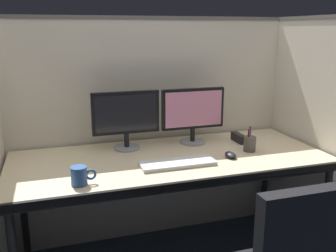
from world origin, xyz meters
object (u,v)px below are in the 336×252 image
at_px(monitor_left, 126,116).
at_px(monitor_right, 193,112).
at_px(desk, 171,165).
at_px(keyboard_main, 178,163).
at_px(coffee_mug, 80,176).
at_px(red_stapler, 239,138).
at_px(computer_mouse, 230,155).
at_px(pen_cup, 250,144).

distance_m(monitor_left, monitor_right, 0.45).
xyz_separation_m(desk, keyboard_main, (-0.01, -0.14, 0.06)).
bearing_deg(monitor_right, monitor_left, 178.88).
height_order(desk, coffee_mug, coffee_mug).
height_order(desk, keyboard_main, keyboard_main).
bearing_deg(red_stapler, keyboard_main, -150.93).
height_order(monitor_right, red_stapler, monitor_right).
xyz_separation_m(computer_mouse, coffee_mug, (-0.90, -0.14, 0.03)).
distance_m(keyboard_main, red_stapler, 0.62).
relative_size(monitor_left, pen_cup, 2.61).
bearing_deg(monitor_left, coffee_mug, -123.98).
distance_m(desk, keyboard_main, 0.15).
bearing_deg(coffee_mug, pen_cup, 11.60).
relative_size(keyboard_main, computer_mouse, 4.48).
bearing_deg(red_stapler, coffee_mug, -159.07).
distance_m(desk, monitor_left, 0.42).
relative_size(monitor_right, computer_mouse, 4.48).
xyz_separation_m(monitor_left, monitor_right, (0.45, -0.01, 0.00)).
bearing_deg(keyboard_main, coffee_mug, -168.09).
height_order(keyboard_main, red_stapler, red_stapler).
bearing_deg(pen_cup, computer_mouse, -155.73).
relative_size(desk, coffee_mug, 15.08).
bearing_deg(computer_mouse, keyboard_main, -175.75).
height_order(computer_mouse, coffee_mug, coffee_mug).
distance_m(monitor_left, coffee_mug, 0.63).
relative_size(monitor_right, coffee_mug, 3.41).
distance_m(monitor_right, keyboard_main, 0.49).
relative_size(computer_mouse, coffee_mug, 0.76).
relative_size(monitor_left, computer_mouse, 4.48).
xyz_separation_m(keyboard_main, computer_mouse, (0.35, 0.03, 0.01)).
relative_size(desk, monitor_right, 4.42).
relative_size(monitor_right, keyboard_main, 1.00).
distance_m(desk, red_stapler, 0.57).
bearing_deg(computer_mouse, desk, 161.70).
height_order(monitor_left, pen_cup, monitor_left).
relative_size(desk, red_stapler, 12.67).
xyz_separation_m(desk, pen_cup, (0.51, -0.03, 0.10)).
distance_m(pen_cup, coffee_mug, 1.09).
height_order(monitor_left, coffee_mug, monitor_left).
bearing_deg(red_stapler, monitor_left, 174.02).
bearing_deg(monitor_left, computer_mouse, -32.52).
bearing_deg(coffee_mug, red_stapler, 20.93).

